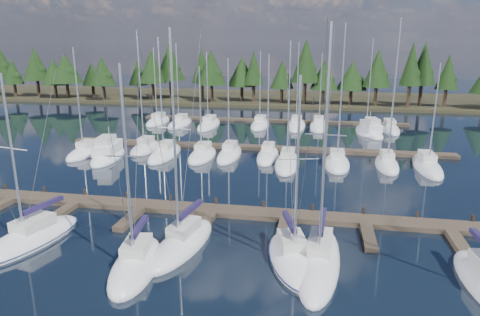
% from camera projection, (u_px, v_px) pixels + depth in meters
% --- Properties ---
extents(ground, '(260.00, 260.00, 0.00)m').
position_uv_depth(ground, '(240.00, 171.00, 46.48)').
color(ground, black).
rests_on(ground, ground).
extents(far_shore, '(220.00, 30.00, 0.60)m').
position_uv_depth(far_shore, '(285.00, 98.00, 103.33)').
color(far_shore, '#322E1B').
rests_on(far_shore, ground).
extents(main_dock, '(44.00, 6.13, 0.90)m').
position_uv_depth(main_dock, '(211.00, 213.00, 34.43)').
color(main_dock, '#4A3D2E').
rests_on(main_dock, ground).
extents(back_docks, '(50.00, 21.80, 0.40)m').
position_uv_depth(back_docks, '(263.00, 133.00, 65.01)').
color(back_docks, '#4A3D2E').
rests_on(back_docks, ground).
extents(front_sailboat_1, '(4.97, 9.22, 12.49)m').
position_uv_depth(front_sailboat_1, '(30.00, 239.00, 29.81)').
color(front_sailboat_1, white).
rests_on(front_sailboat_1, ground).
extents(front_sailboat_2, '(3.73, 7.75, 13.26)m').
position_uv_depth(front_sailboat_2, '(136.00, 264.00, 26.35)').
color(front_sailboat_2, white).
rests_on(front_sailboat_2, ground).
extents(front_sailboat_3, '(3.89, 8.56, 15.18)m').
position_uv_depth(front_sailboat_3, '(182.00, 243.00, 29.05)').
color(front_sailboat_3, white).
rests_on(front_sailboat_3, ground).
extents(front_sailboat_4, '(4.89, 8.31, 12.56)m').
position_uv_depth(front_sailboat_4, '(293.00, 258.00, 27.08)').
color(front_sailboat_4, white).
rests_on(front_sailboat_4, ground).
extents(front_sailboat_5, '(3.17, 10.22, 15.38)m').
position_uv_depth(front_sailboat_5, '(319.00, 260.00, 26.79)').
color(front_sailboat_5, white).
rests_on(front_sailboat_5, ground).
extents(back_sailboat_rows, '(42.95, 33.11, 16.75)m').
position_uv_depth(back_sailboat_rows, '(262.00, 139.00, 60.52)').
color(back_sailboat_rows, white).
rests_on(back_sailboat_rows, ground).
extents(motor_yacht_left, '(4.36, 9.37, 4.51)m').
position_uv_depth(motor_yacht_left, '(108.00, 154.00, 51.36)').
color(motor_yacht_left, white).
rests_on(motor_yacht_left, ground).
extents(motor_yacht_right, '(4.30, 8.73, 4.17)m').
position_uv_depth(motor_yacht_right, '(371.00, 131.00, 64.55)').
color(motor_yacht_right, white).
rests_on(motor_yacht_right, ground).
extents(tree_line, '(186.55, 12.07, 13.65)m').
position_uv_depth(tree_line, '(273.00, 70.00, 92.49)').
color(tree_line, black).
rests_on(tree_line, far_shore).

